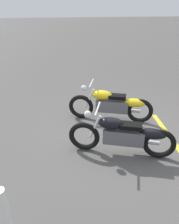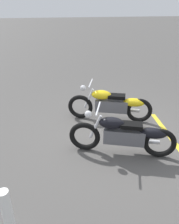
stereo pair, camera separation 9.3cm
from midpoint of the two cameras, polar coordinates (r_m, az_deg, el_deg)
ground_plane at (r=5.76m, az=8.35°, el=-5.38°), size 60.00×60.00×0.00m
motorcycle_bright_foreground at (r=6.13m, az=6.04°, el=1.82°), size 2.18×0.80×1.04m
motorcycle_dark_foreground at (r=4.87m, az=8.98°, el=-5.62°), size 2.17×0.81×1.04m
bollard_post at (r=3.46m, az=-19.12°, el=-23.35°), size 0.14×0.14×0.97m
parking_stripe_near at (r=5.59m, az=21.40°, el=-8.33°), size 0.15×3.20×0.01m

